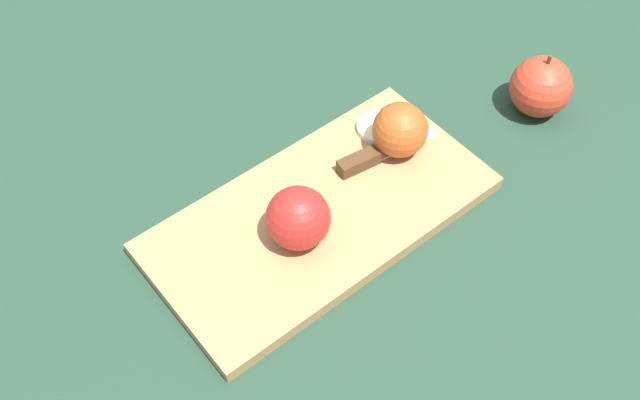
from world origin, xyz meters
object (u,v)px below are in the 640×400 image
(knife, at_px, (366,159))
(apple_whole, at_px, (541,87))
(apple_half_right, at_px, (400,130))
(apple_half_left, at_px, (298,218))

(knife, bearing_deg, apple_whole, -4.58)
(apple_half_right, bearing_deg, apple_half_left, -166.10)
(knife, height_order, apple_whole, apple_whole)
(apple_half_left, height_order, knife, apple_half_left)
(apple_half_left, distance_m, knife, 0.14)
(apple_half_right, relative_size, knife, 0.47)
(knife, bearing_deg, apple_half_left, -156.58)
(apple_half_left, relative_size, apple_whole, 0.79)
(apple_half_left, bearing_deg, apple_whole, 88.91)
(apple_half_right, distance_m, apple_whole, 0.21)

